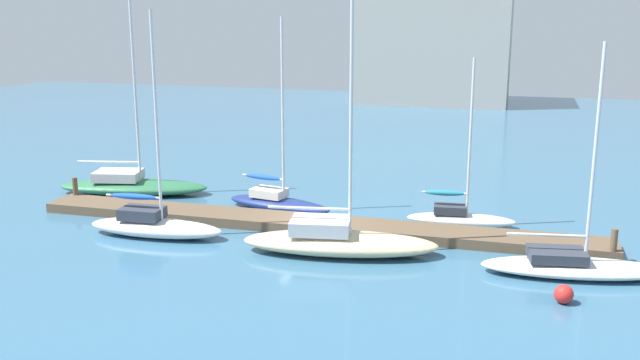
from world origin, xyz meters
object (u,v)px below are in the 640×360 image
sailboat_3 (338,240)px  sailboat_5 (573,265)px  mooring_buoy_red (564,294)px  sailboat_1 (154,224)px  sailboat_0 (132,184)px  sailboat_2 (277,200)px  sailboat_4 (459,216)px  harbor_building_distant (435,48)px

sailboat_3 → sailboat_5: 9.81m
mooring_buoy_red → sailboat_1: bearing=170.7°
sailboat_0 → sailboat_5: (23.99, -6.72, -0.13)m
sailboat_1 → mooring_buoy_red: size_ratio=14.82×
sailboat_1 → sailboat_5: (18.82, 0.07, -0.15)m
sailboat_2 → sailboat_5: bearing=-10.0°
sailboat_5 → sailboat_4: bearing=123.4°
sailboat_0 → sailboat_2: bearing=-18.2°
sailboat_5 → mooring_buoy_red: size_ratio=13.17×
sailboat_2 → mooring_buoy_red: 16.70m
sailboat_1 → sailboat_2: sailboat_1 is taller
sailboat_0 → sailboat_3: sailboat_0 is taller
sailboat_4 → harbor_building_distant: (-7.41, 49.15, 5.67)m
sailboat_2 → sailboat_5: (14.66, -5.76, -0.10)m
harbor_building_distant → sailboat_1: bearing=-96.6°
sailboat_5 → mooring_buoy_red: bearing=-107.7°
sailboat_5 → sailboat_3: bearing=171.6°
sailboat_4 → mooring_buoy_red: size_ratio=11.70×
sailboat_1 → sailboat_5: sailboat_1 is taller
sailboat_0 → sailboat_1: (5.17, -6.79, 0.02)m
mooring_buoy_red → sailboat_4: bearing=117.8°
sailboat_0 → sailboat_1: 8.53m
sailboat_3 → sailboat_4: bearing=40.6°
sailboat_2 → sailboat_1: bearing=-114.1°
sailboat_3 → sailboat_5: bearing=-8.7°
sailboat_1 → sailboat_4: sailboat_1 is taller
sailboat_0 → sailboat_4: (18.95, -1.16, -0.06)m
sailboat_2 → sailboat_4: sailboat_2 is taller
sailboat_4 → harbor_building_distant: size_ratio=0.49×
sailboat_0 → sailboat_5: sailboat_0 is taller
sailboat_1 → sailboat_4: 14.89m
sailboat_3 → harbor_building_distant: harbor_building_distant is taller
harbor_building_distant → mooring_buoy_red: bearing=-78.3°
sailboat_0 → sailboat_5: bearing=-28.0°
sailboat_1 → sailboat_5: size_ratio=1.12×
sailboat_4 → sailboat_5: (5.04, -5.56, -0.07)m
sailboat_0 → sailboat_2: (9.33, -0.96, -0.03)m
sailboat_2 → mooring_buoy_red: (14.18, -8.83, -0.20)m
sailboat_2 → sailboat_5: 15.75m
sailboat_3 → mooring_buoy_red: (9.32, -3.00, -0.27)m
sailboat_0 → sailboat_4: bearing=-15.9°
sailboat_5 → sailboat_0: bearing=155.6°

